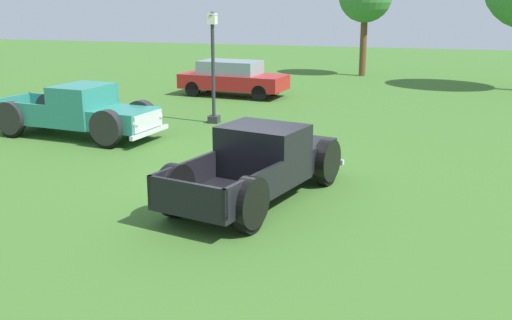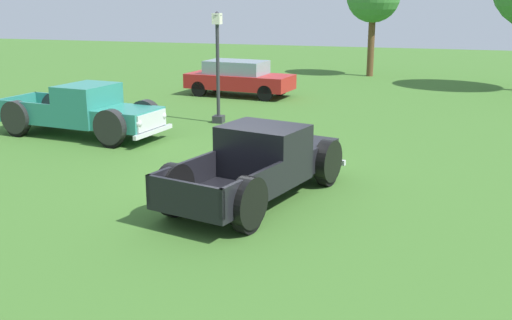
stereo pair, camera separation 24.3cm
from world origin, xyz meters
TOP-DOWN VIEW (x-y plane):
  - ground_plane at (0.00, 0.00)m, footprint 80.00×80.00m
  - pickup_truck_foreground at (0.75, -0.59)m, footprint 3.16×5.51m
  - pickup_truck_behind_left at (-6.07, 3.50)m, footprint 5.59×2.70m
  - sedan_distant_a at (-4.13, 12.49)m, footprint 4.79×2.41m
  - lamp_post_near at (-2.99, 6.71)m, footprint 0.36×0.36m

SIDE VIEW (x-z plane):
  - ground_plane at x=0.00m, z-range 0.00..0.00m
  - pickup_truck_foreground at x=0.75m, z-range -0.04..1.56m
  - pickup_truck_behind_left at x=-6.07m, z-range -0.04..1.61m
  - sedan_distant_a at x=-4.13m, z-range 0.04..1.58m
  - lamp_post_near at x=-2.99m, z-range 0.09..3.89m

